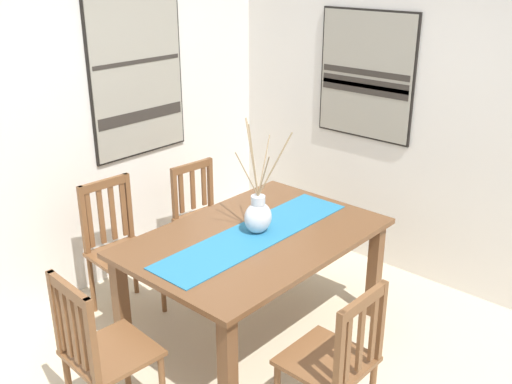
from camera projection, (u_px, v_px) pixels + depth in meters
The scene contains 11 objects.
wall_back at pixel (72, 115), 4.20m from camera, with size 6.40×0.12×2.70m, color silver.
wall_side at pixel (435, 110), 4.34m from camera, with size 0.12×6.40×2.70m, color silver.
dining_table at pixel (255, 249), 3.81m from camera, with size 1.63×1.09×0.75m.
table_runner at pixel (255, 234), 3.77m from camera, with size 1.50×0.36×0.01m, color #236B93.
centerpiece_vase at pixel (258, 215), 3.76m from camera, with size 0.31×0.35×0.72m.
chair_0 at pixel (335, 361), 3.02m from camera, with size 0.42×0.42×0.93m.
chair_1 at pixel (204, 217), 4.69m from camera, with size 0.45×0.45×0.89m.
chair_2 at pixel (119, 246), 4.15m from camera, with size 0.45×0.45×0.97m.
chair_3 at pixel (101, 351), 3.06m from camera, with size 0.45×0.45×0.95m.
painting_on_back_wall at pixel (137, 76), 4.45m from camera, with size 0.85×0.05×1.22m.
painting_on_side_wall at pixel (366, 75), 4.56m from camera, with size 0.05×0.83×0.99m.
Camera 1 is at (-2.18, -1.85, 2.41)m, focal length 41.43 mm.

